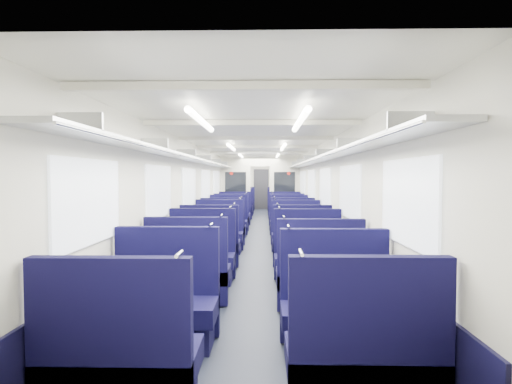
# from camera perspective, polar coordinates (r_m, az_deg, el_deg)

# --- Properties ---
(floor) EXTENTS (2.80, 18.00, 0.01)m
(floor) POSITION_cam_1_polar(r_m,az_deg,el_deg) (11.06, 0.40, -6.28)
(floor) COLOR black
(floor) RESTS_ON ground
(ceiling) EXTENTS (2.80, 18.00, 0.01)m
(ceiling) POSITION_cam_1_polar(r_m,az_deg,el_deg) (10.96, 0.40, 5.97)
(ceiling) COLOR white
(ceiling) RESTS_ON wall_left
(wall_left) EXTENTS (0.02, 18.00, 2.35)m
(wall_left) POSITION_cam_1_polar(r_m,az_deg,el_deg) (11.05, -6.88, -0.18)
(wall_left) COLOR beige
(wall_left) RESTS_ON floor
(dado_left) EXTENTS (0.03, 17.90, 0.70)m
(dado_left) POSITION_cam_1_polar(r_m,az_deg,el_deg) (11.12, -6.78, -4.43)
(dado_left) COLOR black
(dado_left) RESTS_ON floor
(wall_right) EXTENTS (0.02, 18.00, 2.35)m
(wall_right) POSITION_cam_1_polar(r_m,az_deg,el_deg) (11.02, 7.70, -0.19)
(wall_right) COLOR beige
(wall_right) RESTS_ON floor
(dado_right) EXTENTS (0.03, 17.90, 0.70)m
(dado_right) POSITION_cam_1_polar(r_m,az_deg,el_deg) (11.08, 7.60, -4.46)
(dado_right) COLOR black
(dado_right) RESTS_ON floor
(wall_far) EXTENTS (2.80, 0.02, 2.35)m
(wall_far) POSITION_cam_1_polar(r_m,az_deg,el_deg) (19.94, 0.75, 0.93)
(wall_far) COLOR beige
(wall_far) RESTS_ON floor
(luggage_rack_left) EXTENTS (0.36, 17.40, 0.18)m
(luggage_rack_left) POSITION_cam_1_polar(r_m,az_deg,el_deg) (11.02, -5.93, 3.97)
(luggage_rack_left) COLOR #B2B5BA
(luggage_rack_left) RESTS_ON wall_left
(luggage_rack_right) EXTENTS (0.36, 17.40, 0.18)m
(luggage_rack_right) POSITION_cam_1_polar(r_m,az_deg,el_deg) (10.99, 6.75, 3.97)
(luggage_rack_right) COLOR #B2B5BA
(luggage_rack_right) RESTS_ON wall_right
(windows) EXTENTS (2.78, 15.60, 0.75)m
(windows) POSITION_cam_1_polar(r_m,az_deg,el_deg) (10.48, 0.37, 1.05)
(windows) COLOR white
(windows) RESTS_ON wall_left
(ceiling_fittings) EXTENTS (2.70, 16.06, 0.11)m
(ceiling_fittings) POSITION_cam_1_polar(r_m,az_deg,el_deg) (10.69, 0.38, 5.73)
(ceiling_fittings) COLOR silver
(ceiling_fittings) RESTS_ON ceiling
(end_door) EXTENTS (0.75, 0.06, 2.00)m
(end_door) POSITION_cam_1_polar(r_m,az_deg,el_deg) (19.89, 0.75, 0.42)
(end_door) COLOR black
(end_door) RESTS_ON floor
(bulkhead) EXTENTS (2.80, 0.10, 2.35)m
(bulkhead) POSITION_cam_1_polar(r_m,az_deg,el_deg) (14.21, 0.58, 0.61)
(bulkhead) COLOR silver
(bulkhead) RESTS_ON floor
(seat_0) EXTENTS (1.05, 0.58, 1.17)m
(seat_0) POSITION_cam_1_polar(r_m,az_deg,el_deg) (3.07, -19.07, -22.63)
(seat_0) COLOR black
(seat_0) RESTS_ON floor
(seat_1) EXTENTS (1.05, 0.58, 1.17)m
(seat_1) POSITION_cam_1_polar(r_m,az_deg,el_deg) (3.04, 15.21, -22.84)
(seat_1) COLOR black
(seat_1) RESTS_ON floor
(seat_2) EXTENTS (1.05, 0.58, 1.17)m
(seat_2) POSITION_cam_1_polar(r_m,az_deg,el_deg) (4.15, -13.04, -15.84)
(seat_2) COLOR black
(seat_2) RESTS_ON floor
(seat_3) EXTENTS (1.05, 0.58, 1.17)m
(seat_3) POSITION_cam_1_polar(r_m,az_deg,el_deg) (3.97, 11.46, -16.65)
(seat_3) COLOR black
(seat_3) RESTS_ON floor
(seat_4) EXTENTS (1.05, 0.58, 1.17)m
(seat_4) POSITION_cam_1_polar(r_m,az_deg,el_deg) (5.32, -9.67, -11.76)
(seat_4) COLOR black
(seat_4) RESTS_ON floor
(seat_5) EXTENTS (1.05, 0.58, 1.17)m
(seat_5) POSITION_cam_1_polar(r_m,az_deg,el_deg) (5.09, 9.03, -12.39)
(seat_5) COLOR black
(seat_5) RESTS_ON floor
(seat_6) EXTENTS (1.05, 0.58, 1.17)m
(seat_6) POSITION_cam_1_polar(r_m,az_deg,el_deg) (6.32, -7.87, -9.49)
(seat_6) COLOR black
(seat_6) RESTS_ON floor
(seat_7) EXTENTS (1.05, 0.58, 1.17)m
(seat_7) POSITION_cam_1_polar(r_m,az_deg,el_deg) (6.23, 7.54, -9.67)
(seat_7) COLOR black
(seat_7) RESTS_ON floor
(seat_8) EXTENTS (1.05, 0.58, 1.17)m
(seat_8) POSITION_cam_1_polar(r_m,az_deg,el_deg) (7.34, -6.57, -7.83)
(seat_8) COLOR black
(seat_8) RESTS_ON floor
(seat_9) EXTENTS (1.05, 0.58, 1.17)m
(seat_9) POSITION_cam_1_polar(r_m,az_deg,el_deg) (7.34, 6.55, -7.83)
(seat_9) COLOR black
(seat_9) RESTS_ON floor
(seat_10) EXTENTS (1.05, 0.58, 1.17)m
(seat_10) POSITION_cam_1_polar(r_m,az_deg,el_deg) (8.65, -5.36, -6.28)
(seat_10) COLOR black
(seat_10) RESTS_ON floor
(seat_11) EXTENTS (1.05, 0.58, 1.17)m
(seat_11) POSITION_cam_1_polar(r_m,az_deg,el_deg) (8.49, 5.80, -6.45)
(seat_11) COLOR black
(seat_11) RESTS_ON floor
(seat_12) EXTENTS (1.05, 0.58, 1.17)m
(seat_12) POSITION_cam_1_polar(r_m,az_deg,el_deg) (9.58, -4.72, -5.45)
(seat_12) COLOR black
(seat_12) RESTS_ON floor
(seat_13) EXTENTS (1.05, 0.58, 1.17)m
(seat_13) POSITION_cam_1_polar(r_m,az_deg,el_deg) (9.67, 5.23, -5.37)
(seat_13) COLOR black
(seat_13) RESTS_ON floor
(seat_14) EXTENTS (1.05, 0.58, 1.17)m
(seat_14) POSITION_cam_1_polar(r_m,az_deg,el_deg) (10.88, -4.00, -4.52)
(seat_14) COLOR black
(seat_14) RESTS_ON floor
(seat_15) EXTENTS (1.05, 0.58, 1.17)m
(seat_15) POSITION_cam_1_polar(r_m,az_deg,el_deg) (10.85, 4.79, -4.54)
(seat_15) COLOR black
(seat_15) RESTS_ON floor
(seat_16) EXTENTS (1.05, 0.58, 1.17)m
(seat_16) POSITION_cam_1_polar(r_m,az_deg,el_deg) (12.01, -3.51, -3.87)
(seat_16) COLOR black
(seat_16) RESTS_ON floor
(seat_17) EXTENTS (1.05, 0.58, 1.17)m
(seat_17) POSITION_cam_1_polar(r_m,az_deg,el_deg) (12.03, 4.43, -3.86)
(seat_17) COLOR black
(seat_17) RESTS_ON floor
(seat_18) EXTENTS (1.05, 0.58, 1.17)m
(seat_18) POSITION_cam_1_polar(r_m,az_deg,el_deg) (13.05, -3.13, -3.38)
(seat_18) COLOR black
(seat_18) RESTS_ON floor
(seat_19) EXTENTS (1.05, 0.58, 1.17)m
(seat_19) POSITION_cam_1_polar(r_m,az_deg,el_deg) (13.01, 4.18, -3.40)
(seat_19) COLOR black
(seat_19) RESTS_ON floor
(seat_20) EXTENTS (1.05, 0.58, 1.17)m
(seat_20) POSITION_cam_1_polar(r_m,az_deg,el_deg) (15.11, -2.54, -2.61)
(seat_20) COLOR black
(seat_20) RESTS_ON floor
(seat_21) EXTENTS (1.05, 0.58, 1.17)m
(seat_21) POSITION_cam_1_polar(r_m,az_deg,el_deg) (15.18, 3.75, -2.58)
(seat_21) COLOR black
(seat_21) RESTS_ON floor
(seat_22) EXTENTS (1.05, 0.58, 1.17)m
(seat_22) POSITION_cam_1_polar(r_m,az_deg,el_deg) (16.18, -2.29, -2.28)
(seat_22) COLOR black
(seat_22) RESTS_ON floor
(seat_23) EXTENTS (1.05, 0.58, 1.17)m
(seat_23) POSITION_cam_1_polar(r_m,az_deg,el_deg) (16.39, 3.56, -2.23)
(seat_23) COLOR black
(seat_23) RESTS_ON floor
(seat_24) EXTENTS (1.05, 0.58, 1.17)m
(seat_24) POSITION_cam_1_polar(r_m,az_deg,el_deg) (17.33, -2.06, -1.98)
(seat_24) COLOR black
(seat_24) RESTS_ON floor
(seat_25) EXTENTS (1.05, 0.58, 1.17)m
(seat_25) POSITION_cam_1_polar(r_m,az_deg,el_deg) (17.38, 3.43, -1.97)
(seat_25) COLOR black
(seat_25) RESTS_ON floor
(seat_26) EXTENTS (1.05, 0.58, 1.17)m
(seat_26) POSITION_cam_1_polar(r_m,az_deg,el_deg) (18.67, -1.83, -1.67)
(seat_26) COLOR black
(seat_26) RESTS_ON floor
(seat_27) EXTENTS (1.05, 0.58, 1.17)m
(seat_27) POSITION_cam_1_polar(r_m,az_deg,el_deg) (18.51, 3.29, -1.71)
(seat_27) COLOR black
(seat_27) RESTS_ON floor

